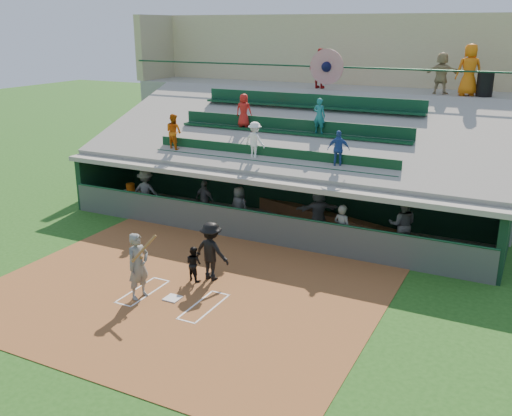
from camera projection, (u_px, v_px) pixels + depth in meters
The scene contains 23 objects.
ground at pixel (173, 299), 15.92m from camera, with size 100.00×100.00×0.00m, color #1E4D15.
dirt_slab at pixel (183, 292), 16.34m from camera, with size 11.00×9.00×0.02m, color brown.
home_plate at pixel (173, 298), 15.91m from camera, with size 0.43×0.43×0.03m, color silver.
batters_box_chalk at pixel (173, 299), 15.91m from camera, with size 2.65×1.85×0.01m.
dugout_floor at pixel (274, 226), 21.66m from camera, with size 16.00×3.50×0.04m, color gray.
concourse_slab at pixel (335, 137), 26.70m from camera, with size 20.00×3.00×4.60m, color gray.
grandstand at pixel (312, 150), 24.18m from camera, with size 20.40×10.40×7.80m.
batter_at_plate at pixel (138, 266), 15.72m from camera, with size 0.93×0.81×1.95m.
catcher at pixel (194, 264), 16.93m from camera, with size 0.52×0.40×1.06m, color black.
home_umpire at pixel (211, 251), 16.90m from camera, with size 1.16×0.66×1.79m, color black.
dugout_bench at pixel (293, 210), 22.67m from camera, with size 16.21×0.49×0.49m, color brown.
white_table at pixel (130, 201), 23.38m from camera, with size 0.86×0.65×0.75m, color silver.
water_cooler at pixel (131, 188), 23.25m from camera, with size 0.35×0.35×0.35m, color #D5580C.
dugout_player_a at pixel (146, 192), 22.81m from camera, with size 1.17×0.67×1.81m, color #575A55.
dugout_player_b at pixel (205, 200), 22.20m from camera, with size 0.91×0.38×1.56m, color #535651.
dugout_player_c at pixel (239, 207), 21.32m from camera, with size 0.76×0.50×1.56m, color #50534F.
dugout_player_d at pixel (318, 211), 20.59m from camera, with size 1.59×0.51×1.72m, color #61645E.
dugout_player_e at pixel (342, 229), 18.77m from camera, with size 0.62×0.41×1.70m, color #5A5C57.
dugout_player_f at pixel (402, 225), 18.92m from camera, with size 0.92×0.71×1.89m, color #545752.
trash_bin at pixel (485, 84), 22.46m from camera, with size 0.63×0.63×0.95m, color black.
concourse_staff_a at pixel (320, 68), 25.22m from camera, with size 1.03×0.43×1.75m, color #A81314.
concourse_staff_b at pixel (469, 70), 22.55m from camera, with size 0.99×0.64×2.03m, color orange.
concourse_staff_c at pixel (442, 73), 23.19m from camera, with size 1.55×0.49×1.67m, color tan.
Camera 1 is at (8.51, -11.81, 7.31)m, focal length 40.00 mm.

